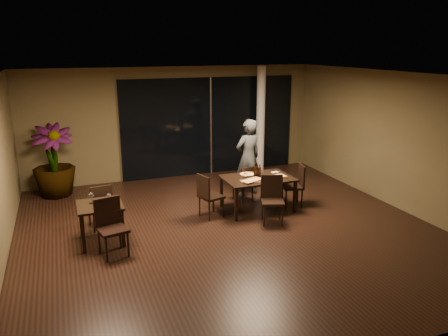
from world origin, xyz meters
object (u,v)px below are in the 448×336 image
Objects in this scene: main_table at (258,181)px; bottle_c at (257,170)px; chair_main_left at (208,194)px; potted_plant at (53,161)px; chair_side_far at (101,204)px; diner at (248,157)px; chair_main_far at (245,182)px; chair_side_near at (111,224)px; bottle_a at (255,170)px; bottle_b at (260,170)px; side_table at (100,211)px; chair_main_near at (272,196)px; chair_main_right at (296,183)px.

main_table is 0.24m from bottle_c.
chair_main_left is 4.02m from potted_plant.
diner is at bearing -175.84° from chair_side_far.
chair_main_far is at bearing -75.70° from chair_main_left.
chair_side_near is 3.74m from potted_plant.
chair_main_left is 0.51× the size of diner.
diner is (1.40, 1.09, 0.40)m from chair_main_left.
bottle_c is (3.34, -0.06, 0.39)m from chair_side_far.
bottle_a is (3.25, 1.09, 0.34)m from chair_side_near.
potted_plant is 6.19× the size of bottle_b.
chair_main_far is 0.84× the size of chair_side_near.
chair_main_near reaches higher than side_table.
potted_plant reaches higher than side_table.
bottle_b reaches higher than chair_side_far.
bottle_c is at bearing -100.24° from chair_main_left.
chair_side_far is at bearing 177.76° from main_table.
diner reaches higher than potted_plant.
bottle_b is at bearing 8.87° from side_table.
bottle_c is (0.04, 0.01, 0.00)m from bottle_a.
chair_main_far is 1.33m from chair_main_near.
chair_side_near is at bearing -162.34° from bottle_b.
chair_main_near is (-0.01, -0.71, -0.13)m from main_table.
bottle_a is 1.09× the size of bottle_b.
diner reaches higher than chair_main_near.
potted_plant is at bearing -31.44° from diner.
bottle_a reaches higher than chair_main_right.
chair_side_far is (0.06, 0.63, -0.10)m from side_table.
side_table is at bearing 89.91° from chair_side_near.
diner is (-0.70, 1.11, 0.40)m from chair_main_right.
main_table is at bearing -93.49° from bottle_c.
side_table is 0.86× the size of chair_side_far.
chair_main_near is at bearing -90.51° from main_table.
chair_main_right is 1.01m from bottle_c.
chair_main_far is at bearing 178.24° from chair_side_far.
bottle_c is at bearing -31.21° from potted_plant.
potted_plant reaches higher than chair_main_right.
side_table is at bearing 74.48° from chair_side_far.
diner is at bearing 17.73° from chair_side_near.
bottle_a reaches higher than chair_main_far.
chair_main_right is at bearing 0.03° from chair_side_near.
main_table is 0.86× the size of potted_plant.
bottle_a is at bearing 168.70° from chair_side_far.
chair_main_far is 1.32m from chair_main_left.
chair_main_near is at bearing -135.64° from chair_main_left.
chair_main_left is 2.33m from chair_side_near.
chair_main_near is at bearing -87.81° from bottle_a.
chair_main_near is 0.56× the size of potted_plant.
chair_side_near is 3.28× the size of bottle_a.
chair_main_right is 1.37m from diner.
chair_main_right is (2.10, -0.02, 0.00)m from chair_main_left.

